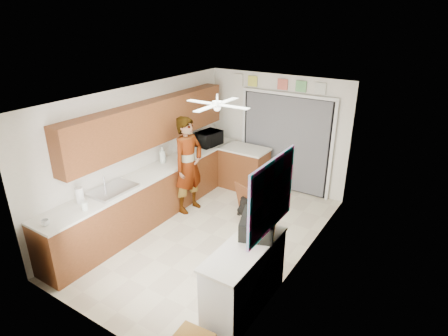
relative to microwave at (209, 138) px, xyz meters
The scene contains 38 objects.
floor 2.41m from the microwave, 54.07° to the right, with size 5.00×5.00×0.00m, color beige.
ceiling 2.56m from the microwave, 54.07° to the right, with size 5.00×5.00×0.00m, color white.
wall_back 1.48m from the microwave, 31.39° to the left, with size 3.20×3.20×0.00m, color white.
wall_front 4.42m from the microwave, 73.47° to the right, with size 3.20×3.20×0.00m, color white.
wall_left 1.77m from the microwave, 101.21° to the right, with size 5.00×5.00×0.00m, color white.
wall_right 3.34m from the microwave, 31.25° to the right, with size 5.00×5.00×0.00m, color white.
left_base_cabinets 1.85m from the microwave, 91.44° to the right, with size 0.60×4.80×0.90m, color brown.
left_countertop 1.74m from the microwave, 91.11° to the right, with size 0.62×4.80×0.04m, color white.
upper_cabinets 1.70m from the microwave, 96.83° to the right, with size 0.32×4.00×0.80m, color brown.
sink_basin 2.74m from the microwave, 90.70° to the right, with size 0.50×0.76×0.06m, color silver.
faucet 2.74m from the microwave, 94.68° to the right, with size 0.03×0.03×0.22m, color silver.
peninsula_base 1.03m from the microwave, 19.41° to the left, with size 1.00×0.60×0.90m, color brown.
peninsula_top 0.82m from the microwave, 19.41° to the left, with size 1.04×0.64×0.04m, color white.
back_opening_recess 1.68m from the microwave, 26.06° to the left, with size 2.00×0.06×2.10m, color black.
curtain_panel 1.66m from the microwave, 24.81° to the left, with size 1.90×0.03×2.05m, color slate.
door_trim_left 0.86m from the microwave, 55.46° to the left, with size 0.06×0.04×2.10m, color white.
door_trim_right 2.62m from the microwave, 15.62° to the left, with size 0.06×0.04×2.10m, color white.
door_trim_head 1.95m from the microwave, 25.13° to the left, with size 2.10×0.04×0.06m, color white.
header_frame_0 1.55m from the microwave, 48.29° to the left, with size 0.22×0.02×0.22m, color #DEDF4A.
header_frame_2 1.96m from the microwave, 28.50° to the left, with size 0.22×0.02×0.22m, color #DE6553.
header_frame_3 2.25m from the microwave, 22.75° to the left, with size 0.22×0.02×0.22m, color #65B169.
header_frame_4 2.58m from the microwave, 18.86° to the left, with size 0.22×0.02×0.22m, color silver.
route66_sign 1.44m from the microwave, 67.41° to the left, with size 0.22×0.02×0.26m, color silver.
right_counter_base 3.98m from the microwave, 48.38° to the right, with size 0.50×1.40×0.90m, color white.
right_counter_top 3.92m from the microwave, 48.49° to the right, with size 0.54×1.44×0.04m, color white.
abstract_painting 3.98m from the microwave, 43.94° to the right, with size 0.03×1.15×0.95m, color #EC56C4.
ceiling_fan 2.33m from the microwave, 50.67° to the right, with size 1.14×1.14×0.24m, color white.
microwave is the anchor object (origin of this frame).
soap_bottle 1.34m from the microwave, 97.58° to the right, with size 0.13×0.13×0.34m, color silver.
cup 3.99m from the microwave, 89.83° to the right, with size 0.11×0.11×0.09m, color white.
jar_a 3.40m from the microwave, 88.24° to the right, with size 0.09×0.09×0.13m, color silver.
paper_towel_roll 3.29m from the microwave, 92.33° to the right, with size 0.12×0.12×0.26m, color white.
suitcase 3.63m from the microwave, 44.71° to the right, with size 0.44×0.58×0.25m, color black.
suitcase_rim 3.63m from the microwave, 44.71° to the right, with size 0.44×0.58×0.02m, color yellow.
suitcase_lid 3.43m from the microwave, 41.26° to the right, with size 0.42×0.03×0.50m, color black.
cabinet_door_panel 1.77m from the microwave, 29.89° to the right, with size 0.43×0.03×0.65m, color brown.
man 1.26m from the microwave, 73.41° to the right, with size 0.70×0.46×1.91m, color white.
dog 1.82m from the microwave, 25.75° to the right, with size 0.25×0.58×0.46m, color black.
Camera 1 is at (3.26, -4.68, 3.70)m, focal length 30.00 mm.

